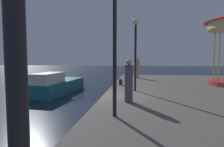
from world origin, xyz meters
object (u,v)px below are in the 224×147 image
lamp_post_mid_promenade (115,17)px  person_near_carousel (129,82)px  bollard_south (126,75)px  person_by_the_water (138,69)px  motorboat_teal (57,85)px  bollard_north (121,82)px  lamp_post_far_end (136,41)px

lamp_post_mid_promenade → person_near_carousel: size_ratio=2.50×
bollard_south → person_by_the_water: size_ratio=0.22×
motorboat_teal → person_by_the_water: 7.46m
motorboat_teal → lamp_post_mid_promenade: bearing=-55.5°
lamp_post_mid_promenade → bollard_north: (-0.44, 7.08, -2.83)m
person_near_carousel → lamp_post_far_end: bearing=85.2°
motorboat_teal → bollard_south: (4.90, 5.27, 0.39)m
motorboat_teal → person_near_carousel: 8.08m
bollard_south → person_by_the_water: bearing=-41.2°
lamp_post_mid_promenade → person_near_carousel: 3.02m
person_by_the_water → person_near_carousel: bearing=-92.1°
lamp_post_far_end → person_near_carousel: 3.37m
lamp_post_mid_promenade → lamp_post_far_end: bearing=83.2°
bollard_north → person_by_the_water: bearing=77.0°
bollard_north → person_near_carousel: bearing=-81.2°
person_by_the_water → bollard_north: bearing=-103.0°
lamp_post_mid_promenade → bollard_north: 7.64m
motorboat_teal → lamp_post_far_end: lamp_post_far_end is taller
lamp_post_far_end → person_near_carousel: lamp_post_far_end is taller
bollard_north → lamp_post_far_end: bearing=-66.0°
person_near_carousel → bollard_south: bearing=93.9°
motorboat_teal → person_by_the_water: size_ratio=3.24×
lamp_post_far_end → bollard_south: lamp_post_far_end is taller
lamp_post_mid_promenade → lamp_post_far_end: size_ratio=1.12×
lamp_post_far_end → person_by_the_water: bearing=89.0°
bollard_north → person_by_the_water: (1.14, 4.94, 0.67)m
lamp_post_mid_promenade → person_by_the_water: lamp_post_mid_promenade is taller
motorboat_teal → lamp_post_mid_promenade: (5.31, -7.72, 3.22)m
motorboat_teal → person_near_carousel: size_ratio=3.38×
motorboat_teal → person_by_the_water: bearing=35.6°
bollard_north → lamp_post_mid_promenade: bearing=-86.4°
motorboat_teal → person_by_the_water: (6.01, 4.30, 1.06)m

